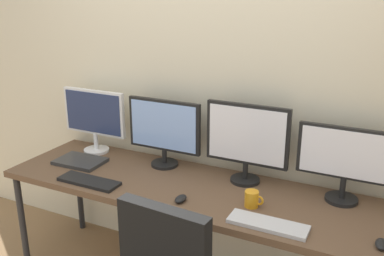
# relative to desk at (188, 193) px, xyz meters

# --- Properties ---
(wall_back) EXTENTS (4.74, 0.10, 2.60)m
(wall_back) POSITION_rel_desk_xyz_m (0.00, 0.42, 0.61)
(wall_back) COLOR beige
(wall_back) RESTS_ON ground_plane
(desk) EXTENTS (2.34, 0.68, 0.74)m
(desk) POSITION_rel_desk_xyz_m (0.00, 0.00, 0.00)
(desk) COLOR brown
(desk) RESTS_ON ground_plane
(monitor_far_left) EXTENTS (0.50, 0.18, 0.45)m
(monitor_far_left) POSITION_rel_desk_xyz_m (-0.85, 0.21, 0.31)
(monitor_far_left) COLOR silver
(monitor_far_left) RESTS_ON desk
(monitor_center_left) EXTENTS (0.51, 0.18, 0.45)m
(monitor_center_left) POSITION_rel_desk_xyz_m (-0.28, 0.21, 0.30)
(monitor_center_left) COLOR black
(monitor_center_left) RESTS_ON desk
(monitor_center_right) EXTENTS (0.51, 0.18, 0.49)m
(monitor_center_right) POSITION_rel_desk_xyz_m (0.28, 0.21, 0.32)
(monitor_center_right) COLOR black
(monitor_center_right) RESTS_ON desk
(monitor_far_right) EXTENTS (0.53, 0.18, 0.43)m
(monitor_far_right) POSITION_rel_desk_xyz_m (0.85, 0.21, 0.30)
(monitor_far_right) COLOR black
(monitor_far_right) RESTS_ON desk
(keyboard_left) EXTENTS (0.40, 0.13, 0.02)m
(keyboard_left) POSITION_rel_desk_xyz_m (-0.56, -0.23, 0.06)
(keyboard_left) COLOR black
(keyboard_left) RESTS_ON desk
(keyboard_right) EXTENTS (0.40, 0.13, 0.02)m
(keyboard_right) POSITION_rel_desk_xyz_m (0.56, -0.23, 0.06)
(keyboard_right) COLOR silver
(keyboard_right) RESTS_ON desk
(mouse_left_side) EXTENTS (0.06, 0.10, 0.03)m
(mouse_left_side) POSITION_rel_desk_xyz_m (1.08, -0.18, 0.07)
(mouse_left_side) COLOR black
(mouse_left_side) RESTS_ON desk
(mouse_right_side) EXTENTS (0.06, 0.10, 0.03)m
(mouse_right_side) POSITION_rel_desk_xyz_m (0.05, -0.19, 0.07)
(mouse_right_side) COLOR black
(mouse_right_side) RESTS_ON desk
(laptop_closed) EXTENTS (0.33, 0.23, 0.02)m
(laptop_closed) POSITION_rel_desk_xyz_m (-0.81, -0.01, 0.06)
(laptop_closed) COLOR #2D2D2D
(laptop_closed) RESTS_ON desk
(coffee_mug) EXTENTS (0.11, 0.08, 0.09)m
(coffee_mug) POSITION_rel_desk_xyz_m (0.42, -0.07, 0.09)
(coffee_mug) COLOR orange
(coffee_mug) RESTS_ON desk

